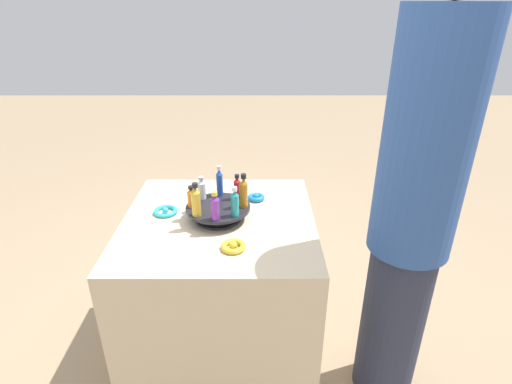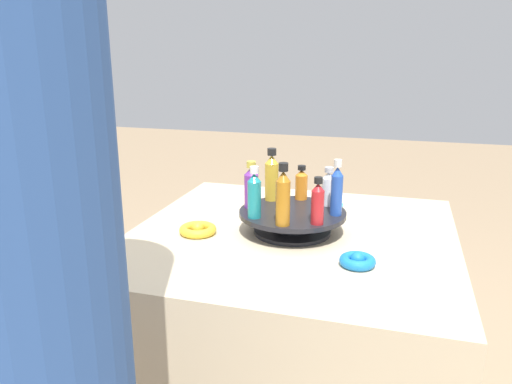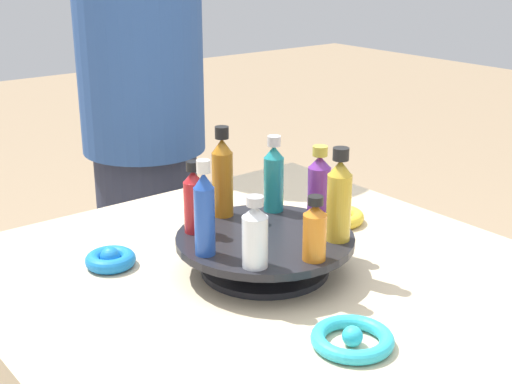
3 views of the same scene
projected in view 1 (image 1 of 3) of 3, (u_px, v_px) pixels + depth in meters
The scene contains 15 objects.
ground_plane at pixel (226, 346), 2.06m from camera, with size 12.00×12.00×0.00m, color #997F60.
party_table at pixel (223, 288), 1.90m from camera, with size 0.83×0.83×0.76m.
display_stand at pixel (219, 211), 1.72m from camera, with size 0.28×0.28×0.06m.
bottle_orange at pixel (193, 197), 1.69m from camera, with size 0.03×0.03×0.10m.
bottle_gold at pixel (197, 201), 1.61m from camera, with size 0.04×0.04×0.14m.
bottle_purple at pixel (216, 207), 1.58m from camera, with size 0.04×0.04×0.12m.
bottle_teal at pixel (236, 203), 1.61m from camera, with size 0.03×0.03×0.13m.
bottle_amber at pixel (245, 192), 1.67m from camera, with size 0.03×0.03×0.15m.
bottle_red at pixel (238, 188), 1.75m from camera, with size 0.03×0.03×0.11m.
bottle_blue at pixel (221, 182), 1.78m from camera, with size 0.03×0.03×0.14m.
bottle_clear at pixel (203, 188), 1.76m from camera, with size 0.04×0.04×0.10m.
ribbon_bow_gold at pixel (235, 246), 1.52m from camera, with size 0.10×0.10×0.03m.
ribbon_bow_blue at pixel (257, 197), 1.89m from camera, with size 0.08×0.08×0.03m.
ribbon_bow_teal at pixel (167, 211), 1.77m from camera, with size 0.11×0.11×0.03m.
person_figure at pixel (415, 213), 1.48m from camera, with size 0.30×0.30×1.79m.
Camera 1 is at (0.16, -1.51, 1.62)m, focal length 28.00 mm.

